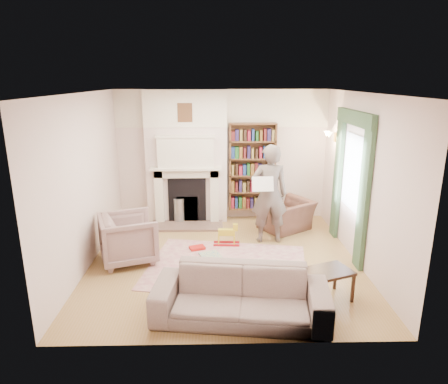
{
  "coord_description": "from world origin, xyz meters",
  "views": [
    {
      "loc": [
        -0.15,
        -6.28,
        3.01
      ],
      "look_at": [
        0.0,
        0.25,
        1.15
      ],
      "focal_mm": 32.0,
      "sensor_mm": 36.0,
      "label": 1
    }
  ],
  "objects_px": {
    "armchair_left": "(128,238)",
    "sofa": "(241,295)",
    "rocking_horse": "(227,235)",
    "paraffin_heater": "(179,210)",
    "man_reading": "(269,194)",
    "bookcase": "(252,167)",
    "coffee_table": "(325,285)",
    "armchair_reading": "(286,215)"
  },
  "relations": [
    {
      "from": "armchair_left",
      "to": "sofa",
      "type": "height_order",
      "value": "armchair_left"
    },
    {
      "from": "coffee_table",
      "to": "paraffin_heater",
      "type": "xyz_separation_m",
      "value": [
        -2.31,
        3.2,
        0.05
      ]
    },
    {
      "from": "armchair_reading",
      "to": "coffee_table",
      "type": "bearing_deg",
      "value": 58.2
    },
    {
      "from": "coffee_table",
      "to": "rocking_horse",
      "type": "height_order",
      "value": "coffee_table"
    },
    {
      "from": "armchair_left",
      "to": "sofa",
      "type": "relative_size",
      "value": 0.4
    },
    {
      "from": "armchair_reading",
      "to": "sofa",
      "type": "xyz_separation_m",
      "value": [
        -1.13,
        -3.14,
        0.02
      ]
    },
    {
      "from": "armchair_left",
      "to": "armchair_reading",
      "type": "bearing_deg",
      "value": -84.63
    },
    {
      "from": "armchair_reading",
      "to": "man_reading",
      "type": "distance_m",
      "value": 0.98
    },
    {
      "from": "bookcase",
      "to": "armchair_left",
      "type": "relative_size",
      "value": 2.05
    },
    {
      "from": "armchair_left",
      "to": "sofa",
      "type": "distance_m",
      "value": 2.5
    },
    {
      "from": "coffee_table",
      "to": "paraffin_heater",
      "type": "relative_size",
      "value": 1.27
    },
    {
      "from": "man_reading",
      "to": "rocking_horse",
      "type": "height_order",
      "value": "man_reading"
    },
    {
      "from": "coffee_table",
      "to": "paraffin_heater",
      "type": "height_order",
      "value": "paraffin_heater"
    },
    {
      "from": "man_reading",
      "to": "bookcase",
      "type": "bearing_deg",
      "value": -83.62
    },
    {
      "from": "bookcase",
      "to": "paraffin_heater",
      "type": "relative_size",
      "value": 3.36
    },
    {
      "from": "man_reading",
      "to": "paraffin_heater",
      "type": "height_order",
      "value": "man_reading"
    },
    {
      "from": "rocking_horse",
      "to": "coffee_table",
      "type": "bearing_deg",
      "value": -52.77
    },
    {
      "from": "bookcase",
      "to": "rocking_horse",
      "type": "relative_size",
      "value": 3.83
    },
    {
      "from": "armchair_left",
      "to": "man_reading",
      "type": "relative_size",
      "value": 0.48
    },
    {
      "from": "bookcase",
      "to": "coffee_table",
      "type": "xyz_separation_m",
      "value": [
        0.73,
        -3.42,
        -0.95
      ]
    },
    {
      "from": "paraffin_heater",
      "to": "coffee_table",
      "type": "bearing_deg",
      "value": -54.17
    },
    {
      "from": "armchair_left",
      "to": "man_reading",
      "type": "height_order",
      "value": "man_reading"
    },
    {
      "from": "bookcase",
      "to": "man_reading",
      "type": "distance_m",
      "value": 1.33
    },
    {
      "from": "bookcase",
      "to": "paraffin_heater",
      "type": "height_order",
      "value": "bookcase"
    },
    {
      "from": "bookcase",
      "to": "armchair_reading",
      "type": "distance_m",
      "value": 1.29
    },
    {
      "from": "man_reading",
      "to": "paraffin_heater",
      "type": "bearing_deg",
      "value": -33.7
    },
    {
      "from": "sofa",
      "to": "paraffin_heater",
      "type": "bearing_deg",
      "value": 114.2
    },
    {
      "from": "rocking_horse",
      "to": "paraffin_heater",
      "type": "bearing_deg",
      "value": 131.01
    },
    {
      "from": "sofa",
      "to": "coffee_table",
      "type": "relative_size",
      "value": 3.2
    },
    {
      "from": "man_reading",
      "to": "paraffin_heater",
      "type": "relative_size",
      "value": 3.41
    },
    {
      "from": "armchair_reading",
      "to": "rocking_horse",
      "type": "distance_m",
      "value": 1.48
    },
    {
      "from": "bookcase",
      "to": "armchair_left",
      "type": "bearing_deg",
      "value": -137.32
    },
    {
      "from": "armchair_left",
      "to": "paraffin_heater",
      "type": "bearing_deg",
      "value": -40.5
    },
    {
      "from": "coffee_table",
      "to": "bookcase",
      "type": "bearing_deg",
      "value": 81.04
    },
    {
      "from": "armchair_reading",
      "to": "paraffin_heater",
      "type": "distance_m",
      "value": 2.29
    },
    {
      "from": "armchair_left",
      "to": "rocking_horse",
      "type": "bearing_deg",
      "value": -89.98
    },
    {
      "from": "sofa",
      "to": "man_reading",
      "type": "bearing_deg",
      "value": 82.16
    },
    {
      "from": "armchair_left",
      "to": "coffee_table",
      "type": "bearing_deg",
      "value": -134.02
    },
    {
      "from": "man_reading",
      "to": "rocking_horse",
      "type": "bearing_deg",
      "value": 10.23
    },
    {
      "from": "armchair_reading",
      "to": "coffee_table",
      "type": "relative_size",
      "value": 1.37
    },
    {
      "from": "armchair_left",
      "to": "coffee_table",
      "type": "height_order",
      "value": "armchair_left"
    },
    {
      "from": "bookcase",
      "to": "man_reading",
      "type": "relative_size",
      "value": 0.99
    }
  ]
}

